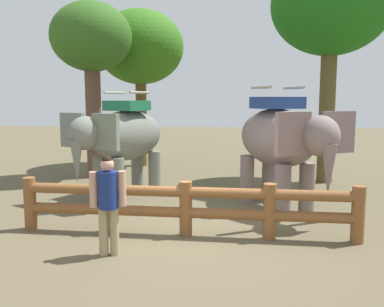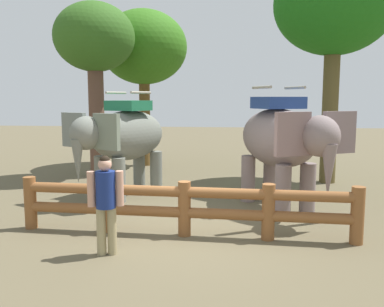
% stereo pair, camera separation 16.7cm
% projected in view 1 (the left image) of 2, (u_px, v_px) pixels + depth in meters
% --- Properties ---
extents(ground_plane, '(60.00, 60.00, 0.00)m').
position_uv_depth(ground_plane, '(186.00, 234.00, 8.05)').
color(ground_plane, brown).
extents(log_fence, '(6.51, 0.51, 1.05)m').
position_uv_depth(log_fence, '(186.00, 205.00, 7.90)').
color(log_fence, brown).
rests_on(log_fence, ground).
extents(elephant_near_left, '(2.56, 3.27, 2.78)m').
position_uv_depth(elephant_near_left, '(122.00, 138.00, 10.94)').
color(elephant_near_left, slate).
rests_on(elephant_near_left, ground).
extents(elephant_center, '(2.65, 3.39, 2.89)m').
position_uv_depth(elephant_center, '(282.00, 141.00, 9.66)').
color(elephant_center, gray).
rests_on(elephant_center, ground).
extents(tourist_woman_in_black, '(0.58, 0.39, 1.68)m').
position_uv_depth(tourist_woman_in_black, '(108.00, 198.00, 6.86)').
color(tourist_woman_in_black, tan).
rests_on(tourist_woman_in_black, ground).
extents(tree_far_left, '(2.60, 2.60, 5.66)m').
position_uv_depth(tree_far_left, '(91.00, 42.00, 13.36)').
color(tree_far_left, brown).
rests_on(tree_far_left, ground).
extents(tree_back_center, '(3.28, 3.28, 5.91)m').
position_uv_depth(tree_back_center, '(140.00, 49.00, 15.71)').
color(tree_back_center, brown).
rests_on(tree_back_center, ground).
extents(tree_far_right, '(3.58, 3.58, 6.92)m').
position_uv_depth(tree_far_right, '(331.00, 6.00, 12.41)').
color(tree_far_right, brown).
rests_on(tree_far_right, ground).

